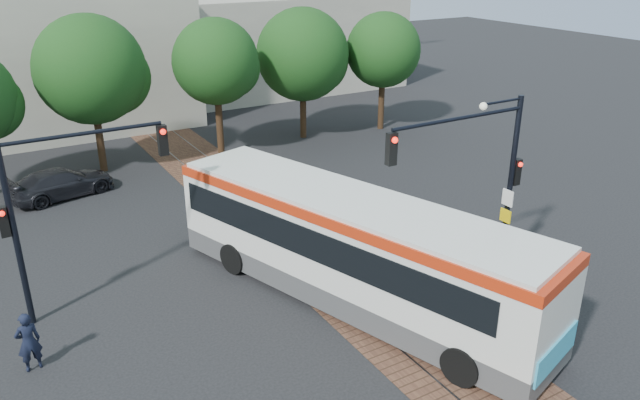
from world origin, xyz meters
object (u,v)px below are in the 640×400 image
at_px(traffic_island, 497,265).
at_px(parked_car, 62,183).
at_px(signal_pole_main, 486,164).
at_px(officer, 28,342).
at_px(city_bus, 351,245).
at_px(signal_pole_left, 52,197).

bearing_deg(traffic_island, parked_car, 127.81).
xyz_separation_m(traffic_island, parked_car, (-11.70, 15.08, 0.33)).
xyz_separation_m(signal_pole_main, officer, (-13.66, 2.41, -3.29)).
xyz_separation_m(city_bus, signal_pole_main, (4.38, -1.05, 2.19)).
xyz_separation_m(signal_pole_main, signal_pole_left, (-12.23, 4.80, -0.29)).
distance_m(signal_pole_left, officer, 4.09).
bearing_deg(officer, parked_car, -110.75).
xyz_separation_m(signal_pole_left, officer, (-1.43, -2.39, -3.00)).
relative_size(city_bus, traffic_island, 2.57).
bearing_deg(signal_pole_main, city_bus, 166.47).
bearing_deg(signal_pole_main, officer, 169.99).
distance_m(signal_pole_main, signal_pole_left, 13.14).
xyz_separation_m(city_bus, officer, (-9.28, 1.36, -1.10)).
distance_m(signal_pole_main, officer, 14.25).
xyz_separation_m(traffic_island, signal_pole_left, (-13.19, 4.89, 3.54)).
relative_size(city_bus, signal_pole_main, 2.23).
distance_m(signal_pole_main, parked_car, 18.77).
height_order(city_bus, traffic_island, city_bus).
xyz_separation_m(signal_pole_left, parked_car, (1.49, 10.18, -3.20)).
bearing_deg(parked_car, traffic_island, -155.94).
relative_size(signal_pole_main, parked_car, 1.32).
bearing_deg(city_bus, traffic_island, -29.83).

